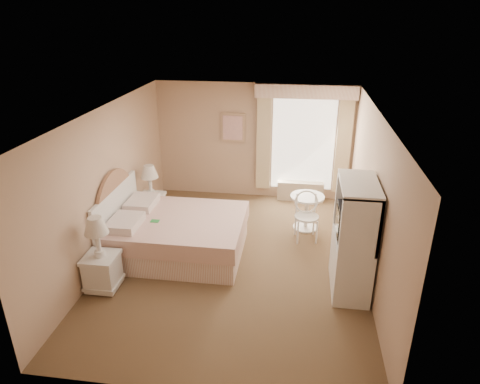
# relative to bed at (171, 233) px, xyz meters

# --- Properties ---
(room) EXTENTS (4.21, 5.51, 2.51)m
(room) POSITION_rel_bed_xyz_m (1.11, -0.10, 0.88)
(room) COLOR brown
(room) RESTS_ON ground
(window) EXTENTS (2.05, 0.22, 2.51)m
(window) POSITION_rel_bed_xyz_m (2.16, 2.55, 0.97)
(window) COLOR white
(window) RESTS_ON room
(framed_art) EXTENTS (0.52, 0.04, 0.62)m
(framed_art) POSITION_rel_bed_xyz_m (0.66, 2.61, 1.18)
(framed_art) COLOR tan
(framed_art) RESTS_ON room
(bed) EXTENTS (2.23, 1.76, 1.56)m
(bed) POSITION_rel_bed_xyz_m (0.00, 0.00, 0.00)
(bed) COLOR tan
(bed) RESTS_ON room
(nightstand_near) EXTENTS (0.48, 0.48, 1.17)m
(nightstand_near) POSITION_rel_bed_xyz_m (-0.73, -1.14, 0.07)
(nightstand_near) COLOR white
(nightstand_near) RESTS_ON room
(nightstand_far) EXTENTS (0.47, 0.47, 1.13)m
(nightstand_far) POSITION_rel_bed_xyz_m (-0.73, 1.14, 0.05)
(nightstand_far) COLOR white
(nightstand_far) RESTS_ON room
(round_table) EXTENTS (0.64, 0.64, 0.67)m
(round_table) POSITION_rel_bed_xyz_m (2.29, 1.22, 0.08)
(round_table) COLOR white
(round_table) RESTS_ON room
(cafe_chair) EXTENTS (0.49, 0.49, 0.90)m
(cafe_chair) POSITION_rel_bed_xyz_m (2.27, 0.84, 0.15)
(cafe_chair) COLOR white
(cafe_chair) RESTS_ON room
(armoire) EXTENTS (0.52, 1.03, 1.72)m
(armoire) POSITION_rel_bed_xyz_m (2.93, -0.62, 0.34)
(armoire) COLOR white
(armoire) RESTS_ON room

